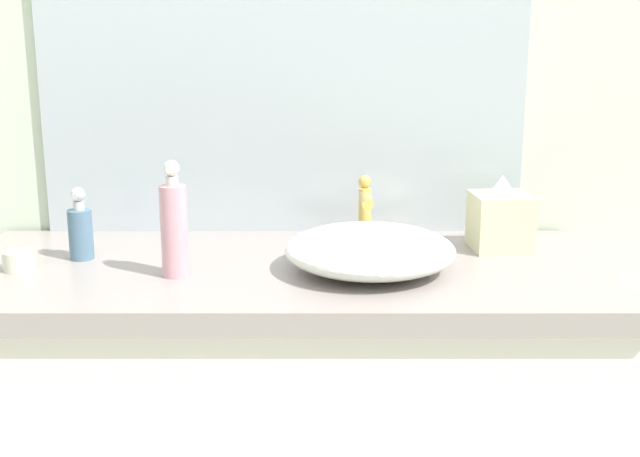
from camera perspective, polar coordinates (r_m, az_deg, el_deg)
bathroom_wall_rear at (r=1.88m, az=-0.81°, el=12.08°), size 6.00×0.06×2.60m
sink_basin at (r=1.58m, az=3.29°, el=-1.49°), size 0.33×0.34×0.08m
faucet at (r=1.75m, az=2.95°, el=1.57°), size 0.03×0.14×0.15m
soap_dispenser at (r=1.55m, az=-10.45°, el=0.13°), size 0.05×0.05×0.22m
lotion_bottle at (r=1.72m, az=-16.71°, el=-0.11°), size 0.05×0.05×0.15m
tissue_box at (r=1.77m, az=12.31°, el=0.74°), size 0.13×0.13×0.16m
candle_jar at (r=1.69m, az=-20.63°, el=-2.15°), size 0.06×0.06×0.04m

